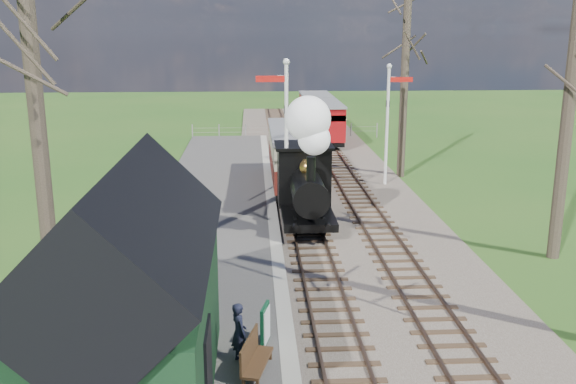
{
  "coord_description": "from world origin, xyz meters",
  "views": [
    {
      "loc": [
        -1.94,
        -7.25,
        7.23
      ],
      "look_at": [
        -0.71,
        14.83,
        1.6
      ],
      "focal_mm": 40.0,
      "sensor_mm": 36.0,
      "label": 1
    }
  ],
  "objects_px": {
    "red_carriage_a": "(324,122)",
    "sign_board": "(265,325)",
    "semaphore_near": "(284,131)",
    "semaphore_far": "(389,116)",
    "person": "(239,333)",
    "red_carriage_b": "(316,112)",
    "coach": "(295,155)",
    "bench": "(253,356)",
    "station_shed": "(129,303)",
    "locomotive": "(306,171)"
  },
  "relations": [
    {
      "from": "person",
      "to": "station_shed",
      "type": "bearing_deg",
      "value": 101.01
    },
    {
      "from": "semaphore_far",
      "to": "red_carriage_b",
      "type": "distance_m",
      "value": 16.46
    },
    {
      "from": "red_carriage_b",
      "to": "red_carriage_a",
      "type": "bearing_deg",
      "value": -90.0
    },
    {
      "from": "coach",
      "to": "red_carriage_a",
      "type": "bearing_deg",
      "value": 77.07
    },
    {
      "from": "red_carriage_b",
      "to": "sign_board",
      "type": "relative_size",
      "value": 5.38
    },
    {
      "from": "bench",
      "to": "person",
      "type": "height_order",
      "value": "person"
    },
    {
      "from": "semaphore_far",
      "to": "locomotive",
      "type": "height_order",
      "value": "semaphore_far"
    },
    {
      "from": "coach",
      "to": "bench",
      "type": "xyz_separation_m",
      "value": [
        -2.0,
        -16.48,
        -1.08
      ]
    },
    {
      "from": "locomotive",
      "to": "person",
      "type": "bearing_deg",
      "value": -102.89
    },
    {
      "from": "station_shed",
      "to": "coach",
      "type": "bearing_deg",
      "value": 76.16
    },
    {
      "from": "semaphore_far",
      "to": "person",
      "type": "relative_size",
      "value": 4.18
    },
    {
      "from": "station_shed",
      "to": "semaphore_far",
      "type": "distance_m",
      "value": 20.01
    },
    {
      "from": "red_carriage_b",
      "to": "sign_board",
      "type": "height_order",
      "value": "red_carriage_b"
    },
    {
      "from": "semaphore_near",
      "to": "semaphore_far",
      "type": "bearing_deg",
      "value": 49.4
    },
    {
      "from": "red_carriage_b",
      "to": "station_shed",
      "type": "bearing_deg",
      "value": -101.38
    },
    {
      "from": "locomotive",
      "to": "coach",
      "type": "relative_size",
      "value": 0.63
    },
    {
      "from": "semaphore_far",
      "to": "sign_board",
      "type": "xyz_separation_m",
      "value": [
        -6.09,
        -15.85,
        -2.67
      ]
    },
    {
      "from": "bench",
      "to": "coach",
      "type": "bearing_deg",
      "value": 83.09
    },
    {
      "from": "sign_board",
      "to": "person",
      "type": "xyz_separation_m",
      "value": [
        -0.58,
        -0.73,
        0.2
      ]
    },
    {
      "from": "semaphore_near",
      "to": "locomotive",
      "type": "bearing_deg",
      "value": -39.55
    },
    {
      "from": "station_shed",
      "to": "red_carriage_b",
      "type": "height_order",
      "value": "station_shed"
    },
    {
      "from": "person",
      "to": "locomotive",
      "type": "bearing_deg",
      "value": -37.14
    },
    {
      "from": "red_carriage_a",
      "to": "sign_board",
      "type": "height_order",
      "value": "red_carriage_a"
    },
    {
      "from": "red_carriage_a",
      "to": "locomotive",
      "type": "bearing_deg",
      "value": -98.54
    },
    {
      "from": "red_carriage_a",
      "to": "bench",
      "type": "height_order",
      "value": "red_carriage_a"
    },
    {
      "from": "station_shed",
      "to": "semaphore_near",
      "type": "height_order",
      "value": "semaphore_near"
    },
    {
      "from": "station_shed",
      "to": "red_carriage_b",
      "type": "relative_size",
      "value": 1.2
    },
    {
      "from": "station_shed",
      "to": "red_carriage_b",
      "type": "distance_m",
      "value": 34.96
    },
    {
      "from": "red_carriage_b",
      "to": "sign_board",
      "type": "distance_m",
      "value": 32.41
    },
    {
      "from": "coach",
      "to": "bench",
      "type": "distance_m",
      "value": 16.63
    },
    {
      "from": "locomotive",
      "to": "sign_board",
      "type": "bearing_deg",
      "value": -100.44
    },
    {
      "from": "locomotive",
      "to": "bench",
      "type": "relative_size",
      "value": 3.45
    },
    {
      "from": "coach",
      "to": "sign_board",
      "type": "height_order",
      "value": "coach"
    },
    {
      "from": "station_shed",
      "to": "coach",
      "type": "height_order",
      "value": "station_shed"
    },
    {
      "from": "red_carriage_a",
      "to": "sign_board",
      "type": "bearing_deg",
      "value": -99.2
    },
    {
      "from": "semaphore_far",
      "to": "red_carriage_a",
      "type": "xyz_separation_m",
      "value": [
        -1.77,
        10.77,
        -1.82
      ]
    },
    {
      "from": "sign_board",
      "to": "bench",
      "type": "bearing_deg",
      "value": -103.63
    },
    {
      "from": "semaphore_near",
      "to": "bench",
      "type": "xyz_separation_m",
      "value": [
        -1.23,
        -11.03,
        -3.06
      ]
    },
    {
      "from": "station_shed",
      "to": "person",
      "type": "bearing_deg",
      "value": 35.26
    },
    {
      "from": "coach",
      "to": "red_carriage_b",
      "type": "height_order",
      "value": "coach"
    },
    {
      "from": "semaphore_near",
      "to": "bench",
      "type": "distance_m",
      "value": 11.51
    },
    {
      "from": "red_carriage_a",
      "to": "person",
      "type": "height_order",
      "value": "red_carriage_a"
    },
    {
      "from": "semaphore_near",
      "to": "sign_board",
      "type": "height_order",
      "value": "semaphore_near"
    },
    {
      "from": "locomotive",
      "to": "red_carriage_b",
      "type": "distance_m",
      "value": 23.05
    },
    {
      "from": "red_carriage_b",
      "to": "person",
      "type": "height_order",
      "value": "red_carriage_b"
    },
    {
      "from": "sign_board",
      "to": "bench",
      "type": "height_order",
      "value": "sign_board"
    },
    {
      "from": "red_carriage_a",
      "to": "semaphore_near",
      "type": "bearing_deg",
      "value": -101.36
    },
    {
      "from": "person",
      "to": "red_carriage_b",
      "type": "bearing_deg",
      "value": -32.72
    },
    {
      "from": "semaphore_far",
      "to": "locomotive",
      "type": "bearing_deg",
      "value": -123.5
    },
    {
      "from": "semaphore_far",
      "to": "sign_board",
      "type": "distance_m",
      "value": 17.19
    }
  ]
}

